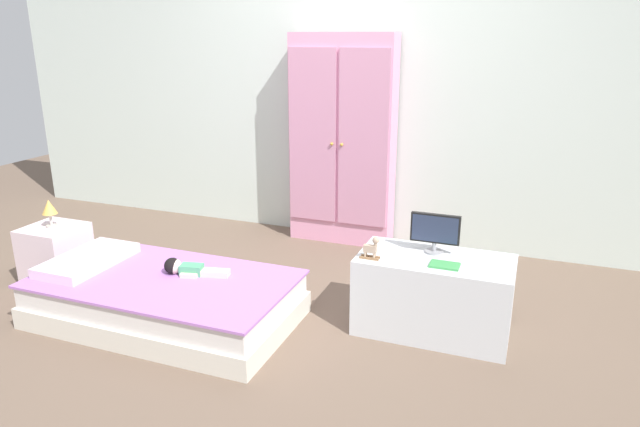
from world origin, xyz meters
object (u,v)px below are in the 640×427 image
Objects in this scene: book_green at (445,265)px; tv_stand at (433,295)px; bed at (166,299)px; tv_monitor at (435,231)px; wardrobe at (342,141)px; rocking_horse_toy at (372,248)px; table_lamp at (49,208)px; doll at (184,268)px; nightstand at (56,254)px.

tv_stand is at bearing 122.43° from book_green.
bed is 5.51× the size of tv_monitor.
bed is 0.92× the size of wardrobe.
tv_monitor is 2.13× the size of rocking_horse_toy.
table_lamp is at bearing -177.77° from rocking_horse_toy.
wardrobe is (0.43, 1.59, 0.51)m from doll.
nightstand is at bearing 173.90° from doll.
rocking_horse_toy is (1.08, 0.20, 0.20)m from doll.
tv_stand is (2.52, 0.22, -0.29)m from table_lamp.
nightstand reaches higher than doll.
nightstand is at bearing -174.96° from tv_stand.
doll is 1.12m from nightstand.
wardrobe is at bearing 129.03° from tv_monitor.
table_lamp is 0.69× the size of tv_monitor.
doll is 0.46× the size of tv_stand.
tv_monitor reaches higher than tv_stand.
doll is 1.43× the size of tv_monitor.
tv_stand is (1.40, 0.34, -0.08)m from doll.
wardrobe is (1.54, 1.47, 0.30)m from table_lamp.
wardrobe is (1.54, 1.47, 0.62)m from nightstand.
table_lamp is 2.54m from tv_stand.
tv_monitor is at bearing -50.97° from wardrobe.
bed is at bearing -165.80° from rocking_horse_toy.
bed is at bearing -132.98° from doll.
doll is 1.11m from rocking_horse_toy.
doll is (0.08, 0.09, 0.17)m from bed.
tv_monitor is (1.46, 0.51, 0.44)m from bed.
doll is 1.72m from wardrobe.
doll is at bearing -166.36° from tv_stand.
rocking_horse_toy is at bearing 2.23° from table_lamp.
tv_monitor is (2.49, 0.30, 0.38)m from nightstand.
doll is at bearing 47.02° from bed.
book_green is at bearing -62.94° from tv_monitor.
nightstand is at bearing 1.79° from table_lamp.
doll is 1.49m from book_green.
wardrobe is at bearing 43.59° from nightstand.
rocking_horse_toy is (-0.33, -0.14, 0.28)m from tv_stand.
tv_stand is at bearing 5.04° from table_lamp.
rocking_horse_toy is (2.19, 0.09, 0.31)m from nightstand.
doll is 1.00× the size of nightstand.
table_lamp is at bearing -178.21° from nightstand.
book_green is (0.06, -0.10, 0.23)m from tv_stand.
wardrobe is at bearing 72.99° from bed.
nightstand is at bearing -136.41° from wardrobe.
wardrobe is 12.73× the size of rocking_horse_toy.
wardrobe reaches higher than tv_stand.
tv_stand is at bearing 16.13° from bed.
book_green is at bearing 12.04° from bed.
wardrobe is 5.98× the size of tv_monitor.
doll reaches higher than bed.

